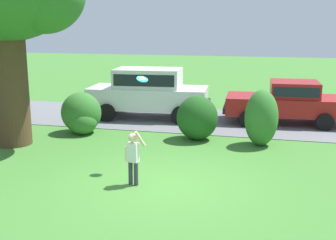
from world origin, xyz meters
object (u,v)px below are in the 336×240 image
Objects in this scene: parked_sedan at (287,101)px; child_thrower at (133,155)px; frisbee at (142,79)px; parked_suv at (148,90)px.

parked_sedan reaches higher than child_thrower.
frisbee reaches higher than parked_sedan.
parked_sedan is 5.23m from parked_suv.
child_thrower is (-3.50, -7.30, -0.13)m from parked_sedan.
child_thrower is 1.93m from frisbee.
frisbee is at bearing 95.66° from child_thrower.
frisbee reaches higher than child_thrower.
parked_suv is (-5.21, -0.32, 0.23)m from parked_sedan.
child_thrower is (1.71, -6.99, -0.36)m from parked_suv.
parked_suv is 3.75× the size of child_thrower.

